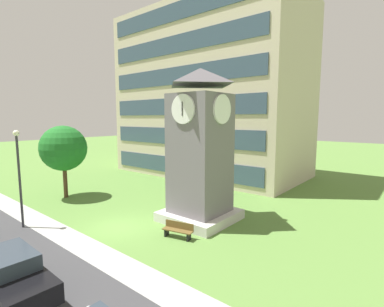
{
  "coord_description": "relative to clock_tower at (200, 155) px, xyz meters",
  "views": [
    {
      "loc": [
        14.22,
        -10.06,
        6.73
      ],
      "look_at": [
        1.51,
        5.31,
        4.24
      ],
      "focal_mm": 26.41,
      "sensor_mm": 36.0,
      "label": 1
    }
  ],
  "objects": [
    {
      "name": "ground_plane",
      "position": [
        -3.03,
        -4.3,
        -4.39
      ],
      "size": [
        160.0,
        160.0,
        0.0
      ],
      "primitive_type": "plane",
      "color": "#567F38"
    },
    {
      "name": "park_bench",
      "position": [
        0.82,
        -3.06,
        -3.93
      ],
      "size": [
        1.86,
        0.88,
        0.88
      ],
      "color": "brown",
      "rests_on": "ground"
    },
    {
      "name": "street_lamp",
      "position": [
        -7.66,
        -8.07,
        -0.66
      ],
      "size": [
        0.36,
        0.36,
        6.03
      ],
      "color": "#333338",
      "rests_on": "ground"
    },
    {
      "name": "clock_tower",
      "position": [
        0.0,
        0.0,
        0.0
      ],
      "size": [
        4.35,
        4.35,
        9.87
      ],
      "color": "slate",
      "rests_on": "ground"
    },
    {
      "name": "office_building",
      "position": [
        -9.27,
        13.84,
        5.21
      ],
      "size": [
        21.92,
        11.68,
        19.2
      ],
      "color": "beige",
      "rests_on": "ground"
    },
    {
      "name": "parked_car_black",
      "position": [
        -0.5,
        -10.99,
        -3.53
      ],
      "size": [
        4.78,
        2.02,
        1.69
      ],
      "color": "black",
      "rests_on": "ground"
    },
    {
      "name": "kerb_strip",
      "position": [
        -3.03,
        -7.04,
        -4.39
      ],
      "size": [
        120.0,
        1.6,
        0.01
      ],
      "primitive_type": "cube",
      "color": "#9E9E99",
      "rests_on": "ground"
    },
    {
      "name": "tree_streetside",
      "position": [
        -7.86,
        8.56,
        -0.86
      ],
      "size": [
        3.81,
        3.81,
        5.44
      ],
      "color": "#513823",
      "rests_on": "ground"
    },
    {
      "name": "tree_near_tower",
      "position": [
        -12.17,
        -3.09,
        -0.16
      ],
      "size": [
        3.81,
        3.81,
        6.15
      ],
      "color": "#513823",
      "rests_on": "ground"
    }
  ]
}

